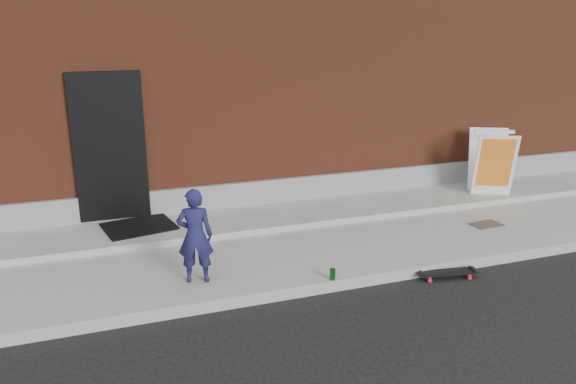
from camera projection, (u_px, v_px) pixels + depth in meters
name	position (u px, v px, depth m)	size (l,w,h in m)	color
ground	(348.00, 290.00, 7.00)	(80.00, 80.00, 0.00)	black
sidewalk	(305.00, 242.00, 8.33)	(20.00, 3.00, 0.15)	gray
apron	(285.00, 215.00, 9.11)	(20.00, 1.20, 0.10)	gray
building	(218.00, 55.00, 12.59)	(20.00, 8.10, 5.00)	brown
child	(195.00, 236.00, 6.73)	(0.43, 0.28, 1.19)	#181943
skateboard	(447.00, 273.00, 7.31)	(0.81, 0.34, 0.09)	red
pizza_sign	(492.00, 162.00, 9.98)	(0.96, 1.02, 1.14)	white
soda_can	(333.00, 274.00, 6.92)	(0.08, 0.08, 0.14)	#1B8825
doormat	(139.00, 226.00, 8.43)	(0.99, 0.81, 0.03)	black
utility_plate	(486.00, 225.00, 8.81)	(0.47, 0.30, 0.01)	#4F5054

